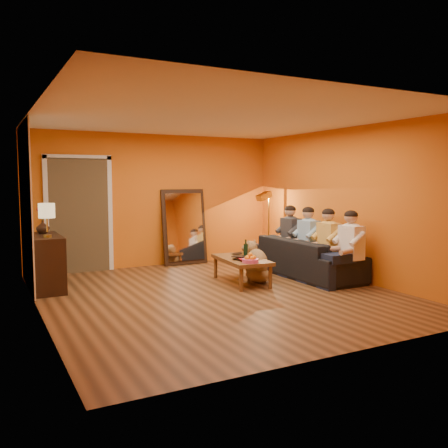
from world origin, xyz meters
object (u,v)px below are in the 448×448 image
person_far_left (351,249)px  vase (43,227)px  dog (256,261)px  sofa (306,257)px  floor_lamp (269,228)px  person_mid_left (329,244)px  mirror_frame (184,227)px  sideboard (46,262)px  tumbler (244,254)px  person_mid_right (309,241)px  person_far_right (291,237)px  coffee_table (241,270)px  table_lamp (47,220)px  laptop (241,254)px  wine_bottle (246,249)px

person_far_left → vase: person_far_left is taller
dog → vase: bearing=170.6°
sofa → floor_lamp: size_ratio=1.60×
person_far_left → person_mid_left: same height
mirror_frame → vase: bearing=-163.4°
sideboard → floor_lamp: size_ratio=0.82×
sideboard → tumbler: 3.18m
person_mid_right → vase: size_ratio=5.79×
vase → person_far_right: bearing=-8.4°
sofa → coffee_table: size_ratio=1.88×
person_mid_right → sofa: bearing=-142.4°
dog → sofa: bearing=13.0°
table_lamp → sofa: size_ratio=0.22×
table_lamp → tumbler: size_ratio=5.73×
mirror_frame → person_mid_left: size_ratio=1.25×
tumbler → person_far_left: bearing=-40.4°
laptop → floor_lamp: bearing=18.8°
table_lamp → dog: (3.20, -0.75, -0.75)m
sofa → vase: size_ratio=10.90×
person_far_right → laptop: 1.31m
laptop → person_far_left: bearing=-67.7°
person_far_left → person_far_right: bearing=90.0°
person_far_right → laptop: size_ratio=4.16×
sofa → person_far_left: person_far_left is taller
person_far_right → tumbler: (-1.33, -0.52, -0.15)m
tumbler → mirror_frame: bearing=97.3°
floor_lamp → tumbler: floor_lamp is taller
sofa → dog: bearing=90.3°
person_mid_left → person_mid_right: same height
dog → vase: size_ratio=3.36×
dog → tumbler: (-0.16, 0.13, 0.11)m
table_lamp → laptop: size_ratio=1.74×
coffee_table → tumbler: (0.12, 0.12, 0.25)m
coffee_table → person_far_left: (1.45, -1.01, 0.40)m
table_lamp → vase: (0.00, 0.55, -0.15)m
sideboard → person_far_left: (4.37, -2.05, 0.18)m
tumbler → vase: size_ratio=0.42×
person_mid_left → laptop: 1.51m
person_mid_left → tumbler: bearing=156.4°
person_far_left → wine_bottle: size_ratio=3.94×
person_far_right → laptop: bearing=-167.1°
table_lamp → laptop: 3.20m
person_far_left → wine_bottle: 1.69m
coffee_table → laptop: bearing=68.5°
wine_bottle → laptop: size_ratio=1.06×
dog → person_mid_right: 1.20m
floor_lamp → laptop: (-1.24, -1.01, -0.29)m
dog → table_lamp: bearing=179.6°
table_lamp → vase: 0.57m
person_far_left → tumbler: bearing=139.6°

